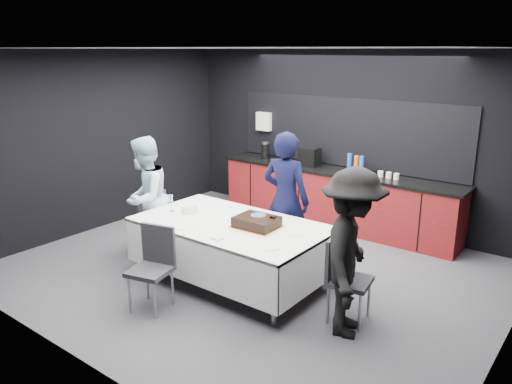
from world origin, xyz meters
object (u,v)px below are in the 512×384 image
champagne_flute (171,200)px  person_center (286,200)px  plate_stack (189,209)px  chair_left (149,217)px  party_table (231,233)px  cake_assembly (257,222)px  chair_right (343,272)px  chair_near (154,261)px  person_right (351,253)px  person_left (145,198)px

champagne_flute → person_center: (1.11, 0.97, -0.04)m
plate_stack → chair_left: 0.89m
party_table → plate_stack: 0.70m
cake_assembly → chair_right: size_ratio=0.57×
party_table → chair_right: (1.49, 0.05, -0.11)m
chair_near → chair_left: bearing=140.8°
chair_left → chair_near: bearing=-39.2°
plate_stack → person_center: person_center is taller
plate_stack → person_right: (2.34, -0.11, 0.03)m
party_table → champagne_flute: 0.94m
chair_left → chair_right: same height
chair_right → chair_near: (-1.80, -1.02, 0.00)m
plate_stack → chair_near: (0.37, -0.94, -0.30)m
plate_stack → champagne_flute: (-0.22, -0.11, 0.11)m
chair_right → chair_left: bearing=-179.4°
champagne_flute → person_center: 1.48m
plate_stack → chair_left: chair_left is taller
person_right → plate_stack: bearing=67.1°
chair_right → chair_near: same height
party_table → chair_left: 1.51m
party_table → chair_left: bearing=179.3°
chair_right → person_left: 2.98m
plate_stack → person_right: 2.34m
chair_left → chair_right: bearing=0.6°
cake_assembly → person_right: person_right is taller
cake_assembly → plate_stack: bearing=-175.0°
chair_near → person_center: person_center is taller
cake_assembly → chair_near: cake_assembly is taller
cake_assembly → person_right: bearing=-8.7°
chair_left → chair_near: 1.55m
cake_assembly → chair_right: 1.19m
party_table → chair_near: bearing=-107.5°
champagne_flute → person_left: 0.60m
person_center → person_right: 1.75m
cake_assembly → chair_right: (1.15, -0.01, -0.31)m
plate_stack → person_center: (0.89, 0.87, 0.07)m
plate_stack → chair_near: bearing=-68.7°
chair_left → party_table: bearing=-0.7°
party_table → cake_assembly: (0.34, 0.06, 0.20)m
plate_stack → person_right: bearing=-2.8°
chair_left → chair_near: same height
person_right → chair_near: bearing=92.6°
cake_assembly → champagne_flute: 1.25m
cake_assembly → chair_left: 1.88m
party_table → chair_near: size_ratio=2.51×
champagne_flute → person_right: (2.56, -0.01, -0.08)m
cake_assembly → champagne_flute: size_ratio=2.37×
plate_stack → person_left: size_ratio=0.12×
cake_assembly → person_left: bearing=-176.0°
chair_right → person_right: size_ratio=0.54×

